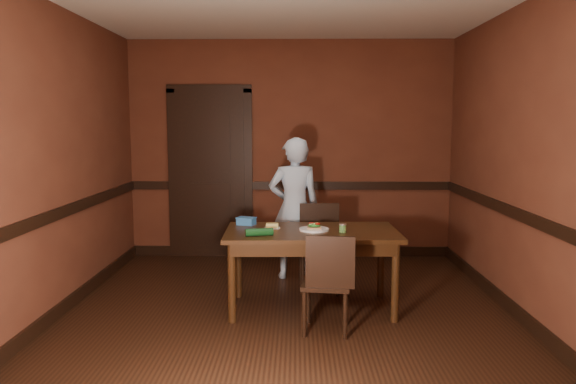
{
  "coord_description": "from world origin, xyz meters",
  "views": [
    {
      "loc": [
        0.08,
        -4.76,
        1.68
      ],
      "look_at": [
        0.0,
        0.35,
        1.05
      ],
      "focal_mm": 35.0,
      "sensor_mm": 36.0,
      "label": 1
    }
  ],
  "objects_px": {
    "dining_table": "(312,270)",
    "sauce_jar": "(343,228)",
    "chair_near": "(326,282)",
    "sandwich_plate": "(314,228)",
    "food_tub": "(246,221)",
    "chair_far": "(319,249)",
    "cheese_saucer": "(272,226)",
    "person": "(294,208)"
  },
  "relations": [
    {
      "from": "dining_table",
      "to": "food_tub",
      "type": "xyz_separation_m",
      "value": [
        -0.61,
        0.27,
        0.4
      ]
    },
    {
      "from": "chair_near",
      "to": "cheese_saucer",
      "type": "xyz_separation_m",
      "value": [
        -0.46,
        0.65,
        0.33
      ]
    },
    {
      "from": "cheese_saucer",
      "to": "food_tub",
      "type": "relative_size",
      "value": 0.73
    },
    {
      "from": "dining_table",
      "to": "sauce_jar",
      "type": "height_order",
      "value": "sauce_jar"
    },
    {
      "from": "dining_table",
      "to": "chair_far",
      "type": "bearing_deg",
      "value": 79.15
    },
    {
      "from": "sandwich_plate",
      "to": "food_tub",
      "type": "height_order",
      "value": "food_tub"
    },
    {
      "from": "chair_near",
      "to": "cheese_saucer",
      "type": "distance_m",
      "value": 0.86
    },
    {
      "from": "chair_far",
      "to": "sauce_jar",
      "type": "xyz_separation_m",
      "value": [
        0.18,
        -0.62,
        0.33
      ]
    },
    {
      "from": "person",
      "to": "sandwich_plate",
      "type": "relative_size",
      "value": 5.72
    },
    {
      "from": "person",
      "to": "cheese_saucer",
      "type": "bearing_deg",
      "value": 70.21
    },
    {
      "from": "sandwich_plate",
      "to": "cheese_saucer",
      "type": "bearing_deg",
      "value": 166.7
    },
    {
      "from": "sauce_jar",
      "to": "cheese_saucer",
      "type": "bearing_deg",
      "value": 163.97
    },
    {
      "from": "chair_near",
      "to": "sauce_jar",
      "type": "xyz_separation_m",
      "value": [
        0.17,
        0.46,
        0.35
      ]
    },
    {
      "from": "chair_far",
      "to": "food_tub",
      "type": "height_order",
      "value": "chair_far"
    },
    {
      "from": "chair_far",
      "to": "chair_near",
      "type": "relative_size",
      "value": 1.06
    },
    {
      "from": "chair_near",
      "to": "person",
      "type": "height_order",
      "value": "person"
    },
    {
      "from": "chair_near",
      "to": "food_tub",
      "type": "distance_m",
      "value": 1.14
    },
    {
      "from": "person",
      "to": "cheese_saucer",
      "type": "distance_m",
      "value": 0.98
    },
    {
      "from": "dining_table",
      "to": "chair_far",
      "type": "distance_m",
      "value": 0.55
    },
    {
      "from": "chair_near",
      "to": "sauce_jar",
      "type": "bearing_deg",
      "value": -102.79
    },
    {
      "from": "cheese_saucer",
      "to": "sandwich_plate",
      "type": "bearing_deg",
      "value": -13.3
    },
    {
      "from": "chair_near",
      "to": "sandwich_plate",
      "type": "height_order",
      "value": "chair_near"
    },
    {
      "from": "dining_table",
      "to": "sandwich_plate",
      "type": "bearing_deg",
      "value": 6.3
    },
    {
      "from": "person",
      "to": "sauce_jar",
      "type": "xyz_separation_m",
      "value": [
        0.43,
        -1.14,
        -0.0
      ]
    },
    {
      "from": "cheese_saucer",
      "to": "food_tub",
      "type": "xyz_separation_m",
      "value": [
        -0.25,
        0.18,
        0.02
      ]
    },
    {
      "from": "chair_near",
      "to": "person",
      "type": "bearing_deg",
      "value": -73.66
    },
    {
      "from": "chair_far",
      "to": "food_tub",
      "type": "relative_size",
      "value": 4.31
    },
    {
      "from": "chair_near",
      "to": "food_tub",
      "type": "xyz_separation_m",
      "value": [
        -0.72,
        0.82,
        0.35
      ]
    },
    {
      "from": "dining_table",
      "to": "sauce_jar",
      "type": "bearing_deg",
      "value": -19.44
    },
    {
      "from": "food_tub",
      "to": "dining_table",
      "type": "bearing_deg",
      "value": -2.75
    },
    {
      "from": "dining_table",
      "to": "sandwich_plate",
      "type": "distance_m",
      "value": 0.38
    },
    {
      "from": "cheese_saucer",
      "to": "food_tub",
      "type": "distance_m",
      "value": 0.31
    },
    {
      "from": "sandwich_plate",
      "to": "person",
      "type": "bearing_deg",
      "value": 99.93
    },
    {
      "from": "dining_table",
      "to": "chair_far",
      "type": "relative_size",
      "value": 1.78
    },
    {
      "from": "chair_far",
      "to": "food_tub",
      "type": "bearing_deg",
      "value": -162.11
    },
    {
      "from": "food_tub",
      "to": "chair_near",
      "type": "bearing_deg",
      "value": -27.94
    },
    {
      "from": "chair_far",
      "to": "sandwich_plate",
      "type": "relative_size",
      "value": 3.24
    },
    {
      "from": "dining_table",
      "to": "cheese_saucer",
      "type": "xyz_separation_m",
      "value": [
        -0.36,
        0.09,
        0.38
      ]
    },
    {
      "from": "dining_table",
      "to": "food_tub",
      "type": "distance_m",
      "value": 0.78
    },
    {
      "from": "chair_far",
      "to": "sauce_jar",
      "type": "bearing_deg",
      "value": -76.47
    },
    {
      "from": "chair_near",
      "to": "cheese_saucer",
      "type": "relative_size",
      "value": 5.55
    },
    {
      "from": "person",
      "to": "food_tub",
      "type": "relative_size",
      "value": 7.62
    }
  ]
}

